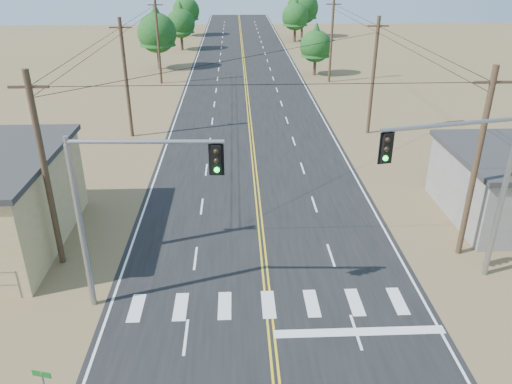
{
  "coord_description": "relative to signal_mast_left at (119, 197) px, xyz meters",
  "views": [
    {
      "loc": [
        -1.34,
        -10.34,
        14.49
      ],
      "look_at": [
        -0.37,
        12.69,
        3.5
      ],
      "focal_mm": 35.0,
      "sensor_mm": 36.0,
      "label": 1
    }
  ],
  "objects": [
    {
      "name": "tree_right_far",
      "position": [
        17.87,
        80.72,
        0.59
      ],
      "size": [
        5.93,
        5.93,
        9.88
      ],
      "color": "#3F2D1E",
      "rests_on": "ground"
    },
    {
      "name": "utility_pole_right_near",
      "position": [
        16.71,
        3.67,
        -0.33
      ],
      "size": [
        1.8,
        0.3,
        10.0
      ],
      "color": "#4C3826",
      "rests_on": "ground"
    },
    {
      "name": "road",
      "position": [
        6.21,
        21.67,
        -5.44
      ],
      "size": [
        15.0,
        200.0,
        0.02
      ],
      "primitive_type": "cube",
      "color": "black",
      "rests_on": "ground"
    },
    {
      "name": "tree_right_near",
      "position": [
        15.43,
        47.58,
        -1.3
      ],
      "size": [
        4.08,
        4.08,
        6.79
      ],
      "color": "#3F2D1E",
      "rests_on": "ground"
    },
    {
      "name": "utility_pole_right_mid",
      "position": [
        16.71,
        23.67,
        -0.33
      ],
      "size": [
        1.8,
        0.3,
        10.0
      ],
      "color": "#4C3826",
      "rests_on": "ground"
    },
    {
      "name": "utility_pole_right_far",
      "position": [
        16.71,
        43.67,
        -0.33
      ],
      "size": [
        1.8,
        0.3,
        10.0
      ],
      "color": "#4C3826",
      "rests_on": "ground"
    },
    {
      "name": "utility_pole_left_near",
      "position": [
        -4.29,
        3.67,
        -0.33
      ],
      "size": [
        1.8,
        0.3,
        10.0
      ],
      "color": "#4C3826",
      "rests_on": "ground"
    },
    {
      "name": "tree_left_far",
      "position": [
        -4.35,
        83.81,
        -0.23
      ],
      "size": [
        5.12,
        5.12,
        8.54
      ],
      "color": "#3F2D1E",
      "rests_on": "ground"
    },
    {
      "name": "utility_pole_left_far",
      "position": [
        -4.29,
        43.67,
        -0.33
      ],
      "size": [
        1.8,
        0.3,
        10.0
      ],
      "color": "#4C3826",
      "rests_on": "ground"
    },
    {
      "name": "tree_left_mid",
      "position": [
        -3.91,
        67.8,
        -0.67
      ],
      "size": [
        4.69,
        4.69,
        7.82
      ],
      "color": "#3F2D1E",
      "rests_on": "ground"
    },
    {
      "name": "tree_left_near",
      "position": [
        -5.65,
        52.45,
        -0.07
      ],
      "size": [
        5.28,
        5.28,
        8.8
      ],
      "color": "#3F2D1E",
      "rests_on": "ground"
    },
    {
      "name": "utility_pole_left_mid",
      "position": [
        -4.29,
        23.67,
        -0.33
      ],
      "size": [
        1.8,
        0.3,
        10.0
      ],
      "color": "#4C3826",
      "rests_on": "ground"
    },
    {
      "name": "tree_right_mid",
      "position": [
        15.95,
        75.66,
        -0.56
      ],
      "size": [
        4.8,
        4.8,
        7.99
      ],
      "color": "#3F2D1E",
      "rests_on": "ground"
    },
    {
      "name": "signal_mast_right",
      "position": [
        15.31,
        1.25,
        0.17
      ],
      "size": [
        6.68,
        1.81,
        8.32
      ],
      "rotation": [
        0.0,
        0.0,
        0.22
      ],
      "color": "gray",
      "rests_on": "ground"
    },
    {
      "name": "signal_mast_left",
      "position": [
        0.0,
        0.0,
        0.0
      ],
      "size": [
        6.33,
        0.71,
        8.1
      ],
      "rotation": [
        0.0,
        0.0,
        -0.05
      ],
      "color": "gray",
      "rests_on": "ground"
    }
  ]
}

